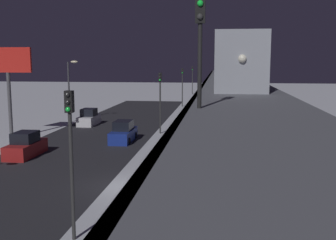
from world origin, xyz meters
name	(u,v)px	position (x,y,z in m)	size (l,w,h in m)	color
ground_plane	(120,186)	(0.00, 0.00, 0.00)	(240.00, 240.00, 0.00)	silver
avenue_asphalt	(23,183)	(6.29, 0.00, 0.00)	(11.00, 105.85, 0.01)	#28282D
elevated_railway	(238,106)	(-6.98, 0.00, 5.06)	(5.00, 105.85, 5.85)	slate
subway_train	(232,61)	(-7.07, -16.76, 7.63)	(2.94, 36.87, 3.40)	#999EA8
rail_signal	(200,34)	(-5.17, 8.34, 8.58)	(0.36, 0.41, 4.00)	black
sedan_blue	(123,133)	(3.09, -13.87, 0.79)	(1.91, 4.78, 1.97)	navy
sedan_red	(26,146)	(9.49, -6.94, 0.80)	(1.80, 4.46, 1.97)	#A51E1E
sedan_white_2	(89,118)	(9.49, -23.12, 0.80)	(1.80, 4.11, 1.97)	silver
traffic_light_near	(71,144)	(0.19, 7.51, 4.20)	(0.32, 0.44, 6.40)	#2D2D2D
traffic_light_mid	(160,94)	(0.19, -18.43, 4.20)	(0.32, 0.44, 6.40)	#2D2D2D
traffic_light_far	(182,82)	(0.19, -44.37, 4.20)	(0.32, 0.44, 6.40)	#2D2D2D
traffic_light_distant	(192,76)	(0.19, -70.32, 4.20)	(0.32, 0.44, 6.40)	#2D2D2D
commercial_billboard	(8,69)	(14.38, -13.81, 6.83)	(4.80, 0.36, 8.90)	#4C4C51
street_lamp_far	(70,84)	(12.36, -25.00, 4.81)	(1.35, 0.44, 7.65)	#38383D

